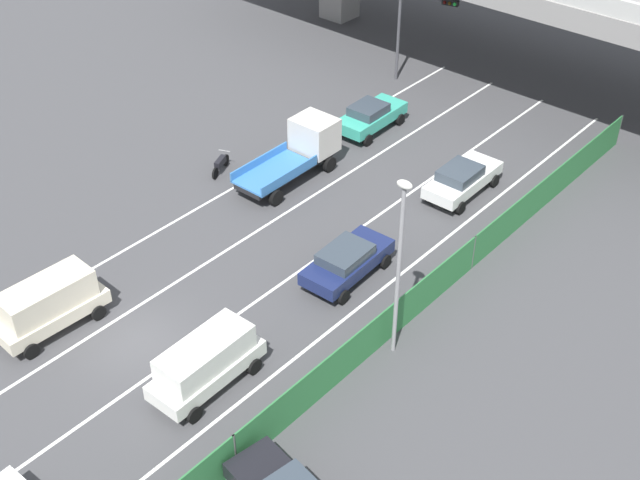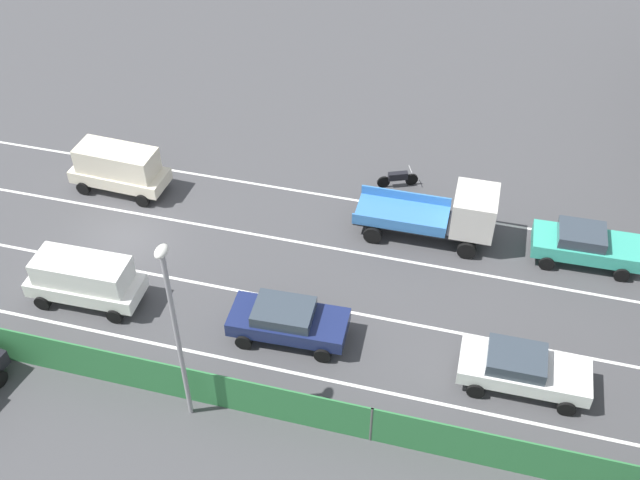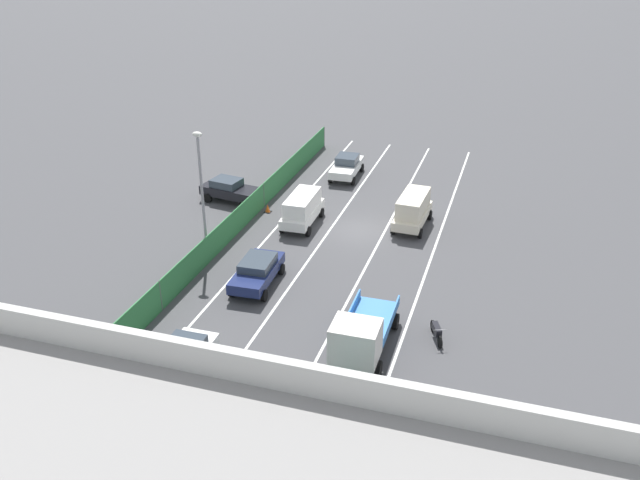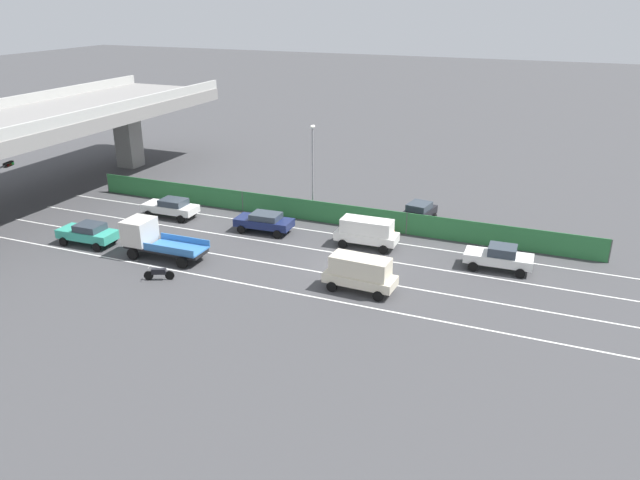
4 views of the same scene
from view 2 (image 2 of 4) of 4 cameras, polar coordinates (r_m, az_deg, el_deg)
name	(u,v)px [view 2 (image 2 of 4)]	position (r m, az deg, el deg)	size (l,w,h in m)	color
ground_plane	(125,239)	(34.43, -14.23, 0.07)	(300.00, 300.00, 0.00)	#424244
lane_line_left_edge	(277,187)	(36.24, -3.21, 3.92)	(0.14, 46.60, 0.01)	silver
lane_line_mid_left	(254,234)	(33.73, -4.94, 0.44)	(0.14, 46.60, 0.01)	silver
lane_line_mid_right	(227,288)	(31.41, -6.93, -3.58)	(0.14, 46.60, 0.01)	silver
lane_line_right_edge	(195,352)	(29.31, -9.24, -8.20)	(0.14, 46.60, 0.01)	silver
green_fence	(171,380)	(27.52, -11.02, -10.17)	(0.10, 42.70, 1.72)	#2D753D
car_sedan_white	(522,369)	(28.24, 14.77, -9.20)	(2.08, 4.58, 1.57)	white
car_sedan_navy	(287,320)	(28.85, -2.43, -5.94)	(2.23, 4.50, 1.52)	navy
car_van_cream	(118,167)	(36.54, -14.72, 5.26)	(2.12, 4.51, 2.22)	beige
car_taxi_teal	(585,244)	(33.64, 19.05, -0.28)	(2.11, 4.43, 1.61)	teal
car_van_white	(84,278)	(31.30, -17.09, -2.71)	(2.05, 4.53, 2.09)	silver
flatbed_truck_blue	(451,215)	(33.04, 9.72, 1.87)	(2.42, 5.93, 2.58)	black
motorcycle	(398,178)	(36.18, 5.79, 4.59)	(0.93, 1.83, 0.93)	black
street_lamp	(174,321)	(24.13, -10.74, -5.96)	(0.60, 0.36, 7.69)	gray
traffic_cone	(22,343)	(30.94, -21.22, -7.15)	(0.47, 0.47, 0.57)	orange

